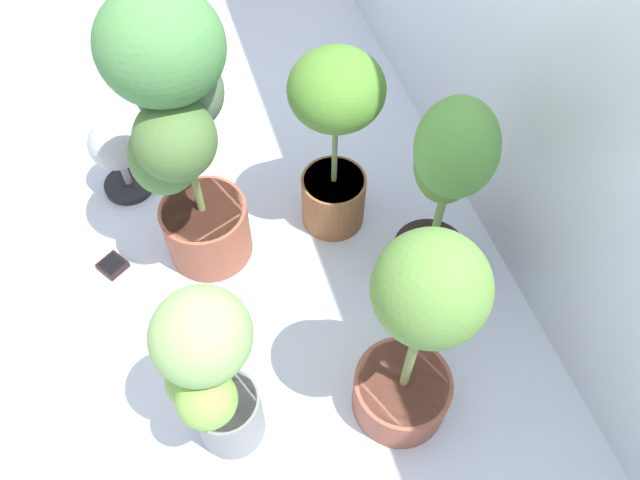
{
  "coord_description": "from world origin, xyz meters",
  "views": [
    {
      "loc": [
        0.89,
        -0.07,
        1.72
      ],
      "look_at": [
        -0.02,
        0.21,
        0.37
      ],
      "focal_mm": 34.28,
      "sensor_mm": 36.0,
      "label": 1
    }
  ],
  "objects_px": {
    "hygrometer_box": "(113,265)",
    "floor_fan": "(116,151)",
    "potted_plant_back_right": "(417,331)",
    "potted_plant_back_left": "(335,130)",
    "potted_plant_front_left": "(179,131)",
    "potted_plant_back_center": "(444,190)",
    "potted_plant_front_right": "(212,372)"
  },
  "relations": [
    {
      "from": "potted_plant_front_right",
      "to": "hygrometer_box",
      "type": "xyz_separation_m",
      "value": [
        -0.64,
        -0.26,
        -0.38
      ]
    },
    {
      "from": "hygrometer_box",
      "to": "floor_fan",
      "type": "distance_m",
      "value": 0.39
    },
    {
      "from": "potted_plant_back_left",
      "to": "potted_plant_front_right",
      "type": "xyz_separation_m",
      "value": [
        0.64,
        -0.5,
        -0.02
      ]
    },
    {
      "from": "potted_plant_back_right",
      "to": "floor_fan",
      "type": "distance_m",
      "value": 1.24
    },
    {
      "from": "hygrometer_box",
      "to": "potted_plant_back_right",
      "type": "bearing_deg",
      "value": -77.18
    },
    {
      "from": "potted_plant_front_right",
      "to": "hygrometer_box",
      "type": "distance_m",
      "value": 0.79
    },
    {
      "from": "potted_plant_back_right",
      "to": "potted_plant_front_left",
      "type": "xyz_separation_m",
      "value": [
        -0.67,
        -0.42,
        0.13
      ]
    },
    {
      "from": "potted_plant_back_right",
      "to": "potted_plant_front_right",
      "type": "relative_size",
      "value": 1.13
    },
    {
      "from": "potted_plant_back_center",
      "to": "potted_plant_back_right",
      "type": "bearing_deg",
      "value": -31.98
    },
    {
      "from": "hygrometer_box",
      "to": "potted_plant_front_left",
      "type": "bearing_deg",
      "value": -38.06
    },
    {
      "from": "potted_plant_back_right",
      "to": "hygrometer_box",
      "type": "height_order",
      "value": "potted_plant_back_right"
    },
    {
      "from": "potted_plant_front_right",
      "to": "potted_plant_back_left",
      "type": "bearing_deg",
      "value": 141.94
    },
    {
      "from": "potted_plant_back_right",
      "to": "potted_plant_back_center",
      "type": "height_order",
      "value": "potted_plant_back_right"
    },
    {
      "from": "potted_plant_back_right",
      "to": "potted_plant_back_left",
      "type": "bearing_deg",
      "value": 177.98
    },
    {
      "from": "potted_plant_front_left",
      "to": "potted_plant_back_left",
      "type": "xyz_separation_m",
      "value": [
        -0.02,
        0.44,
        -0.14
      ]
    },
    {
      "from": "potted_plant_back_right",
      "to": "potted_plant_front_right",
      "type": "distance_m",
      "value": 0.48
    },
    {
      "from": "potted_plant_back_left",
      "to": "hygrometer_box",
      "type": "height_order",
      "value": "potted_plant_back_left"
    },
    {
      "from": "potted_plant_front_left",
      "to": "hygrometer_box",
      "type": "bearing_deg",
      "value": -94.1
    },
    {
      "from": "potted_plant_front_left",
      "to": "hygrometer_box",
      "type": "distance_m",
      "value": 0.63
    },
    {
      "from": "potted_plant_front_left",
      "to": "hygrometer_box",
      "type": "xyz_separation_m",
      "value": [
        -0.02,
        -0.32,
        -0.55
      ]
    },
    {
      "from": "potted_plant_back_left",
      "to": "potted_plant_front_left",
      "type": "bearing_deg",
      "value": -87.12
    },
    {
      "from": "potted_plant_front_left",
      "to": "potted_plant_back_left",
      "type": "bearing_deg",
      "value": 92.88
    },
    {
      "from": "floor_fan",
      "to": "potted_plant_front_left",
      "type": "bearing_deg",
      "value": -86.65
    },
    {
      "from": "potted_plant_back_left",
      "to": "potted_plant_front_right",
      "type": "relative_size",
      "value": 1.01
    },
    {
      "from": "potted_plant_back_left",
      "to": "hygrometer_box",
      "type": "relative_size",
      "value": 6.22
    },
    {
      "from": "potted_plant_back_left",
      "to": "floor_fan",
      "type": "distance_m",
      "value": 0.78
    },
    {
      "from": "potted_plant_back_left",
      "to": "potted_plant_front_right",
      "type": "height_order",
      "value": "potted_plant_back_left"
    },
    {
      "from": "potted_plant_front_left",
      "to": "floor_fan",
      "type": "bearing_deg",
      "value": -148.0
    },
    {
      "from": "potted_plant_front_left",
      "to": "potted_plant_front_right",
      "type": "xyz_separation_m",
      "value": [
        0.62,
        -0.06,
        -0.16
      ]
    },
    {
      "from": "potted_plant_front_left",
      "to": "potted_plant_front_right",
      "type": "distance_m",
      "value": 0.64
    },
    {
      "from": "potted_plant_back_right",
      "to": "potted_plant_back_center",
      "type": "bearing_deg",
      "value": 148.02
    },
    {
      "from": "potted_plant_back_left",
      "to": "potted_plant_back_center",
      "type": "distance_m",
      "value": 0.38
    }
  ]
}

